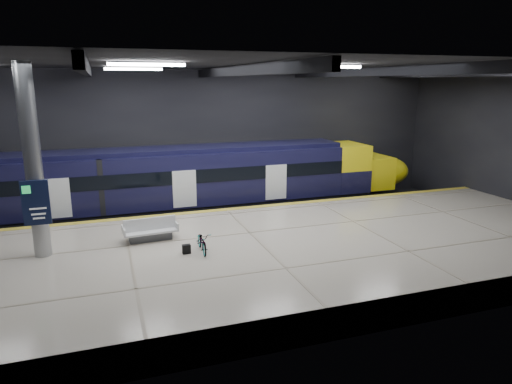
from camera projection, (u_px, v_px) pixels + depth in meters
name	position (u px, v px, depth m)	size (l,w,h in m)	color
ground	(243.00, 249.00, 20.48)	(30.00, 30.00, 0.00)	black
room_shell	(242.00, 121.00, 19.14)	(30.10, 16.10, 8.05)	black
platform	(262.00, 257.00, 18.05)	(30.00, 11.00, 1.10)	#B9AD9D
safety_strip	(227.00, 209.00, 22.75)	(30.00, 0.40, 0.01)	gold
rails	(214.00, 214.00, 25.52)	(30.00, 1.52, 0.16)	gray
train	(157.00, 184.00, 24.10)	(29.40, 2.84, 3.79)	black
bench	(150.00, 232.00, 18.29)	(2.19, 1.05, 0.94)	#595B60
bicycle	(202.00, 242.00, 17.02)	(0.53, 1.51, 0.79)	#99999E
pannier_bag	(186.00, 249.00, 16.89)	(0.30, 0.18, 0.35)	black
info_column	(33.00, 165.00, 15.98)	(0.90, 0.78, 6.90)	#9EA0A5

